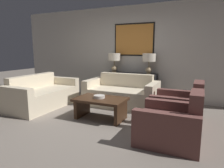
% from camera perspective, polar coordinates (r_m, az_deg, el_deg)
% --- Properties ---
extents(ground_plane, '(20.00, 20.00, 0.00)m').
position_cam_1_polar(ground_plane, '(4.01, -4.86, -11.02)').
color(ground_plane, slate).
extents(back_wall, '(7.77, 0.12, 2.65)m').
position_cam_1_polar(back_wall, '(5.91, 6.37, 8.88)').
color(back_wall, beige).
rests_on(back_wall, ground_plane).
extents(console_table, '(1.48, 0.39, 0.76)m').
position_cam_1_polar(console_table, '(5.74, 5.32, -0.67)').
color(console_table, black).
rests_on(console_table, ground_plane).
extents(table_lamp_left, '(0.35, 0.35, 0.55)m').
position_cam_1_polar(table_lamp_left, '(5.84, 0.65, 7.22)').
color(table_lamp_left, tan).
rests_on(table_lamp_left, console_table).
extents(table_lamp_right, '(0.35, 0.35, 0.55)m').
position_cam_1_polar(table_lamp_right, '(5.50, 10.53, 6.89)').
color(table_lamp_right, tan).
rests_on(table_lamp_right, console_table).
extents(couch_by_back_wall, '(1.81, 0.90, 0.79)m').
position_cam_1_polar(couch_by_back_wall, '(5.13, 2.74, -3.00)').
color(couch_by_back_wall, beige).
rests_on(couch_by_back_wall, ground_plane).
extents(couch_by_side, '(0.90, 1.81, 0.79)m').
position_cam_1_polar(couch_by_side, '(5.32, -19.21, -3.10)').
color(couch_by_side, beige).
rests_on(couch_by_side, ground_plane).
extents(coffee_table, '(1.04, 0.67, 0.44)m').
position_cam_1_polar(coffee_table, '(4.15, -3.27, -5.74)').
color(coffee_table, '#3D2616').
rests_on(coffee_table, ground_plane).
extents(decorative_bowl, '(0.23, 0.23, 0.06)m').
position_cam_1_polar(decorative_bowl, '(4.12, -3.65, -3.63)').
color(decorative_bowl, beige).
rests_on(decorative_bowl, coffee_table).
extents(armchair_near_back_wall, '(0.93, 0.85, 0.83)m').
position_cam_1_polar(armchair_near_back_wall, '(4.19, 18.52, -6.58)').
color(armchair_near_back_wall, brown).
rests_on(armchair_near_back_wall, ground_plane).
extents(armchair_near_camera, '(0.93, 0.85, 0.83)m').
position_cam_1_polar(armchair_near_camera, '(3.27, 16.58, -11.15)').
color(armchair_near_camera, brown).
rests_on(armchair_near_camera, ground_plane).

